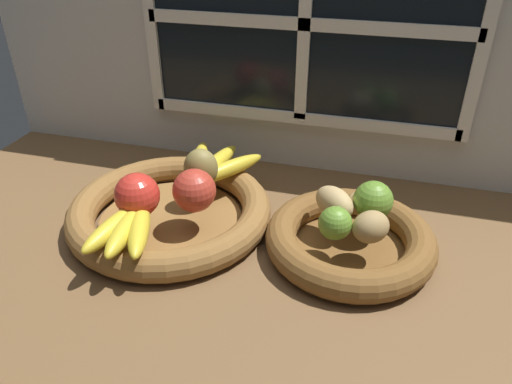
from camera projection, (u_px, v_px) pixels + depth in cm
name	position (u px, v px, depth cm)	size (l,w,h in cm)	color
ground_plane	(267.00, 247.00, 85.34)	(140.00, 90.00, 3.00)	brown
back_wall	(306.00, 38.00, 94.51)	(140.00, 4.60, 55.00)	silver
fruit_bowl_left	(170.00, 211.00, 88.05)	(36.89, 36.89, 5.20)	brown
fruit_bowl_right	(350.00, 240.00, 80.62)	(28.35, 28.35, 5.20)	brown
apple_red_right	(194.00, 190.00, 81.74)	(7.47, 7.47, 7.47)	#B73828
apple_red_front	(137.00, 195.00, 80.32)	(7.60, 7.60, 7.60)	red
pear_brown	(201.00, 168.00, 88.39)	(5.66, 6.31, 7.55)	olive
banana_bunch_front	(128.00, 226.00, 76.48)	(11.11, 16.66, 3.23)	gold
banana_bunch_back	(213.00, 165.00, 94.08)	(15.95, 17.90, 3.04)	gold
potato_oblong	(334.00, 202.00, 80.80)	(7.87, 4.79, 5.05)	tan
potato_small	(371.00, 227.00, 74.67)	(6.11, 5.02, 5.16)	#A38451
potato_back	(367.00, 204.00, 81.01)	(6.47, 5.22, 4.39)	tan
lime_near	(335.00, 223.00, 75.33)	(5.38, 5.38, 5.38)	olive
lime_far	(373.00, 201.00, 79.81)	(6.62, 6.62, 6.62)	olive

